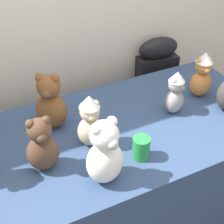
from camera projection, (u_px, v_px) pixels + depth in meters
The scene contains 9 objects.
display_table at pixel (112, 183), 1.93m from camera, with size 1.77×0.83×0.78m, color navy.
instrument_case at pixel (154, 97), 2.49m from camera, with size 0.29×0.15×0.95m.
teddy_bear_snow at pixel (105, 154), 1.35m from camera, with size 0.19×0.17×0.31m.
teddy_bear_ginger at pixel (202, 75), 1.88m from camera, with size 0.14×0.13×0.27m.
teddy_bear_chestnut at pixel (51, 103), 1.64m from camera, with size 0.20×0.20×0.31m.
teddy_bear_sand at pixel (90, 121), 1.54m from camera, with size 0.13×0.12×0.28m.
teddy_bear_cocoa at pixel (42, 146), 1.42m from camera, with size 0.15×0.13×0.27m.
teddy_bear_ash at pixel (175, 93), 1.76m from camera, with size 0.14×0.13×0.25m.
party_cup_green at pixel (141, 148), 1.51m from camera, with size 0.08×0.08×0.11m, color #238C3D.
Camera 1 is at (-0.58, -0.92, 1.87)m, focal length 53.78 mm.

